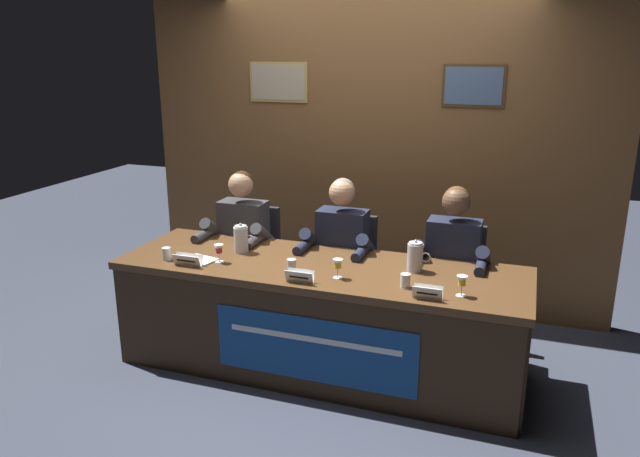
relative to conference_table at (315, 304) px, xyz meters
name	(u,v)px	position (x,y,z in m)	size (l,w,h in m)	color
ground_plane	(320,365)	(0.00, 0.11, -0.50)	(12.00, 12.00, 0.00)	#383D4C
wall_back_panelled	(371,151)	(0.00, 1.38, 0.80)	(3.91, 0.14, 2.60)	brown
conference_table	(315,304)	(0.00, 0.00, 0.00)	(2.71, 0.86, 0.74)	brown
chair_left	(252,264)	(-0.80, 0.72, -0.07)	(0.44, 0.45, 0.90)	black
panelist_left	(239,239)	(-0.80, 0.52, 0.21)	(0.51, 0.48, 1.23)	black
nameplate_left	(188,260)	(-0.81, -0.20, 0.28)	(0.20, 0.06, 0.08)	white
juice_glass_left	(219,250)	(-0.65, -0.07, 0.32)	(0.06, 0.06, 0.12)	white
water_cup_left	(167,254)	(-1.01, -0.14, 0.28)	(0.06, 0.06, 0.08)	silver
chair_center	(346,276)	(0.00, 0.72, -0.07)	(0.44, 0.45, 0.90)	black
panelist_center	(339,250)	(0.00, 0.52, 0.21)	(0.51, 0.48, 1.23)	black
nameplate_center	(300,276)	(-0.01, -0.23, 0.28)	(0.18, 0.06, 0.08)	white
juice_glass_center	(338,265)	(0.18, -0.09, 0.32)	(0.06, 0.06, 0.12)	white
water_cup_center	(292,266)	(-0.13, -0.08, 0.28)	(0.06, 0.06, 0.08)	silver
chair_right	(453,290)	(0.80, 0.72, -0.07)	(0.44, 0.45, 0.90)	black
panelist_right	(451,262)	(0.80, 0.52, 0.21)	(0.51, 0.48, 1.23)	black
nameplate_right	(428,292)	(0.77, -0.23, 0.28)	(0.17, 0.06, 0.08)	white
juice_glass_right	(462,282)	(0.94, -0.12, 0.32)	(0.06, 0.06, 0.12)	white
water_cup_right	(405,281)	(0.61, -0.10, 0.28)	(0.06, 0.06, 0.08)	silver
water_pitcher_left_side	(241,239)	(-0.61, 0.17, 0.33)	(0.15, 0.10, 0.21)	silver
water_pitcher_right_side	(415,257)	(0.61, 0.20, 0.33)	(0.15, 0.10, 0.21)	silver
document_stack_left	(200,260)	(-0.79, -0.09, 0.24)	(0.24, 0.19, 0.01)	white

